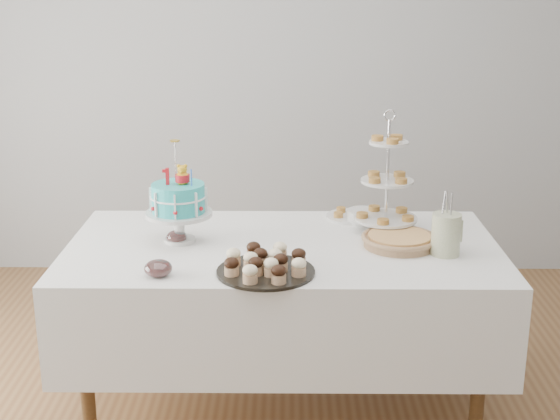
{
  "coord_description": "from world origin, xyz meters",
  "views": [
    {
      "loc": [
        0.02,
        -2.97,
        1.93
      ],
      "look_at": [
        -0.01,
        0.3,
        0.93
      ],
      "focal_mm": 50.0,
      "sensor_mm": 36.0,
      "label": 1
    }
  ],
  "objects_px": {
    "pastry_plate": "(351,215)",
    "utensil_pitcher": "(446,233)",
    "table": "(283,292)",
    "birthday_cake": "(179,215)",
    "pie": "(399,240)",
    "jam_bowl_b": "(177,237)",
    "plate_stack": "(364,216)",
    "cupcake_tray": "(266,263)",
    "jam_bowl_a": "(158,268)",
    "tiered_stand": "(387,182)"
  },
  "relations": [
    {
      "from": "table",
      "to": "pie",
      "type": "distance_m",
      "value": 0.58
    },
    {
      "from": "birthday_cake",
      "to": "tiered_stand",
      "type": "xyz_separation_m",
      "value": [
        0.94,
        0.16,
        0.11
      ]
    },
    {
      "from": "pie",
      "to": "jam_bowl_b",
      "type": "bearing_deg",
      "value": 177.66
    },
    {
      "from": "tiered_stand",
      "to": "utensil_pitcher",
      "type": "relative_size",
      "value": 2.07
    },
    {
      "from": "jam_bowl_a",
      "to": "jam_bowl_b",
      "type": "relative_size",
      "value": 1.2
    },
    {
      "from": "cupcake_tray",
      "to": "plate_stack",
      "type": "height_order",
      "value": "cupcake_tray"
    },
    {
      "from": "jam_bowl_b",
      "to": "utensil_pitcher",
      "type": "xyz_separation_m",
      "value": [
        1.17,
        -0.15,
        0.07
      ]
    },
    {
      "from": "table",
      "to": "cupcake_tray",
      "type": "height_order",
      "value": "cupcake_tray"
    },
    {
      "from": "pastry_plate",
      "to": "pie",
      "type": "bearing_deg",
      "value": -66.82
    },
    {
      "from": "tiered_stand",
      "to": "pastry_plate",
      "type": "height_order",
      "value": "tiered_stand"
    },
    {
      "from": "plate_stack",
      "to": "utensil_pitcher",
      "type": "distance_m",
      "value": 0.55
    },
    {
      "from": "cupcake_tray",
      "to": "utensil_pitcher",
      "type": "bearing_deg",
      "value": 16.46
    },
    {
      "from": "pastry_plate",
      "to": "jam_bowl_b",
      "type": "distance_m",
      "value": 0.9
    },
    {
      "from": "cupcake_tray",
      "to": "jam_bowl_b",
      "type": "relative_size",
      "value": 4.24
    },
    {
      "from": "jam_bowl_a",
      "to": "jam_bowl_b",
      "type": "height_order",
      "value": "jam_bowl_a"
    },
    {
      "from": "birthday_cake",
      "to": "utensil_pitcher",
      "type": "distance_m",
      "value": 1.17
    },
    {
      "from": "birthday_cake",
      "to": "jam_bowl_a",
      "type": "xyz_separation_m",
      "value": [
        -0.03,
        -0.42,
        -0.09
      ]
    },
    {
      "from": "plate_stack",
      "to": "pastry_plate",
      "type": "height_order",
      "value": "plate_stack"
    },
    {
      "from": "birthday_cake",
      "to": "pie",
      "type": "bearing_deg",
      "value": -3.99
    },
    {
      "from": "birthday_cake",
      "to": "table",
      "type": "bearing_deg",
      "value": -5.37
    },
    {
      "from": "table",
      "to": "utensil_pitcher",
      "type": "height_order",
      "value": "utensil_pitcher"
    },
    {
      "from": "pastry_plate",
      "to": "jam_bowl_b",
      "type": "relative_size",
      "value": 2.67
    },
    {
      "from": "table",
      "to": "plate_stack",
      "type": "distance_m",
      "value": 0.57
    },
    {
      "from": "jam_bowl_b",
      "to": "plate_stack",
      "type": "bearing_deg",
      "value": 19.16
    },
    {
      "from": "tiered_stand",
      "to": "cupcake_tray",
      "type": "bearing_deg",
      "value": -135.23
    },
    {
      "from": "cupcake_tray",
      "to": "jam_bowl_a",
      "type": "bearing_deg",
      "value": -175.63
    },
    {
      "from": "pastry_plate",
      "to": "utensil_pitcher",
      "type": "bearing_deg",
      "value": -55.39
    },
    {
      "from": "cupcake_tray",
      "to": "plate_stack",
      "type": "relative_size",
      "value": 2.48
    },
    {
      "from": "tiered_stand",
      "to": "plate_stack",
      "type": "relative_size",
      "value": 3.58
    },
    {
      "from": "table",
      "to": "pastry_plate",
      "type": "xyz_separation_m",
      "value": [
        0.34,
        0.4,
        0.24
      ]
    },
    {
      "from": "birthday_cake",
      "to": "cupcake_tray",
      "type": "xyz_separation_m",
      "value": [
        0.4,
        -0.38,
        -0.08
      ]
    },
    {
      "from": "birthday_cake",
      "to": "jam_bowl_a",
      "type": "height_order",
      "value": "birthday_cake"
    },
    {
      "from": "cupcake_tray",
      "to": "jam_bowl_b",
      "type": "distance_m",
      "value": 0.55
    },
    {
      "from": "table",
      "to": "tiered_stand",
      "type": "distance_m",
      "value": 0.7
    },
    {
      "from": "pie",
      "to": "jam_bowl_b",
      "type": "distance_m",
      "value": 0.99
    },
    {
      "from": "pie",
      "to": "jam_bowl_b",
      "type": "relative_size",
      "value": 3.59
    },
    {
      "from": "utensil_pitcher",
      "to": "jam_bowl_b",
      "type": "bearing_deg",
      "value": 174.97
    },
    {
      "from": "tiered_stand",
      "to": "birthday_cake",
      "type": "bearing_deg",
      "value": -170.48
    },
    {
      "from": "birthday_cake",
      "to": "pie",
      "type": "xyz_separation_m",
      "value": [
        0.98,
        -0.05,
        -0.09
      ]
    },
    {
      "from": "table",
      "to": "jam_bowl_b",
      "type": "bearing_deg",
      "value": 177.13
    },
    {
      "from": "tiered_stand",
      "to": "jam_bowl_b",
      "type": "bearing_deg",
      "value": -169.88
    },
    {
      "from": "jam_bowl_b",
      "to": "utensil_pitcher",
      "type": "height_order",
      "value": "utensil_pitcher"
    },
    {
      "from": "tiered_stand",
      "to": "utensil_pitcher",
      "type": "bearing_deg",
      "value": -55.33
    },
    {
      "from": "plate_stack",
      "to": "jam_bowl_b",
      "type": "height_order",
      "value": "plate_stack"
    },
    {
      "from": "table",
      "to": "pie",
      "type": "relative_size",
      "value": 5.7
    },
    {
      "from": "table",
      "to": "birthday_cake",
      "type": "relative_size",
      "value": 4.18
    },
    {
      "from": "cupcake_tray",
      "to": "tiered_stand",
      "type": "relative_size",
      "value": 0.69
    },
    {
      "from": "jam_bowl_b",
      "to": "table",
      "type": "bearing_deg",
      "value": -2.87
    },
    {
      "from": "table",
      "to": "plate_stack",
      "type": "bearing_deg",
      "value": 39.77
    },
    {
      "from": "cupcake_tray",
      "to": "jam_bowl_a",
      "type": "height_order",
      "value": "cupcake_tray"
    }
  ]
}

